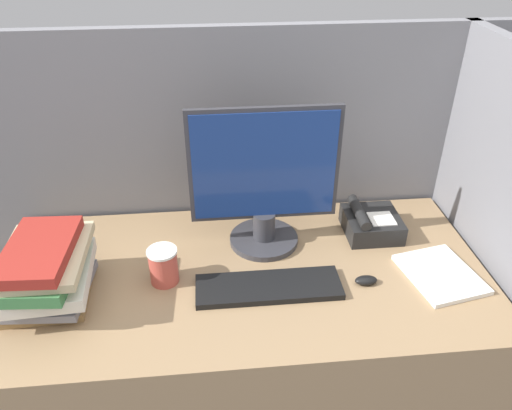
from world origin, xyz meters
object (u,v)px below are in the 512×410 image
object	(u,v)px
desk_telephone	(371,223)
mouse	(366,280)
keyboard	(269,287)
book_stack	(45,272)
monitor	(264,186)
coffee_cup	(163,266)

from	to	relation	value
desk_telephone	mouse	bearing A→B (deg)	-108.97
keyboard	book_stack	bearing A→B (deg)	178.09
monitor	mouse	xyz separation A→B (m)	(0.29, -0.25, -0.21)
mouse	coffee_cup	distance (m)	0.62
keyboard	mouse	bearing A→B (deg)	-0.49
coffee_cup	book_stack	world-z (taller)	book_stack
keyboard	mouse	size ratio (longest dim) A/B	6.33
monitor	keyboard	bearing A→B (deg)	-93.11
monitor	mouse	distance (m)	0.43
keyboard	coffee_cup	xyz separation A→B (m)	(-0.31, 0.07, 0.05)
book_stack	desk_telephone	bearing A→B (deg)	13.14
monitor	keyboard	size ratio (longest dim) A/B	1.11
keyboard	mouse	distance (m)	0.30
monitor	desk_telephone	world-z (taller)	monitor
monitor	keyboard	distance (m)	0.33
mouse	book_stack	distance (m)	0.94
monitor	book_stack	size ratio (longest dim) A/B	1.53
coffee_cup	book_stack	bearing A→B (deg)	-171.13
keyboard	coffee_cup	size ratio (longest dim) A/B	3.73
desk_telephone	keyboard	bearing A→B (deg)	-146.18
monitor	coffee_cup	world-z (taller)	monitor
book_stack	desk_telephone	distance (m)	1.06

